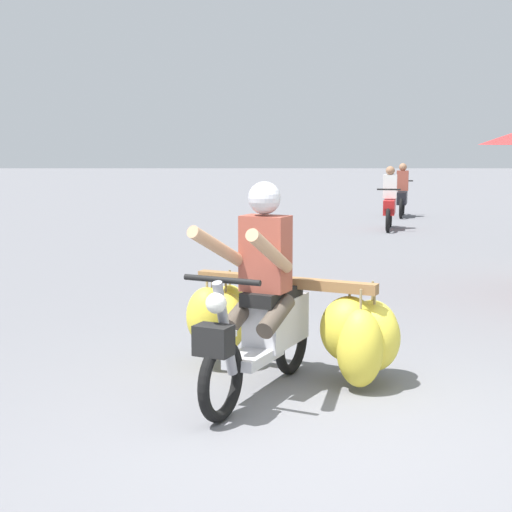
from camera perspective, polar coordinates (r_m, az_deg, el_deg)
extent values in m
plane|color=slate|center=(4.86, 4.85, -13.94)|extent=(120.00, 120.00, 0.00)
torus|color=black|center=(5.16, -2.86, -9.29)|extent=(0.31, 0.54, 0.56)
torus|color=black|center=(6.20, 2.44, -6.28)|extent=(0.31, 0.54, 0.56)
cube|color=silver|center=(5.58, -0.40, -7.51)|extent=(0.46, 0.61, 0.08)
cube|color=silver|center=(5.89, 1.30, -4.87)|extent=(0.53, 0.70, 0.36)
cube|color=black|center=(5.77, 0.98, -2.91)|extent=(0.49, 0.65, 0.10)
cylinder|color=gray|center=(5.12, -2.56, -5.48)|extent=(0.19, 0.29, 0.69)
cylinder|color=black|center=(5.02, -2.80, -1.80)|extent=(0.52, 0.28, 0.04)
sphere|color=silver|center=(4.98, -3.23, -3.54)|extent=(0.14, 0.14, 0.14)
cube|color=black|center=(5.00, -3.43, -6.31)|extent=(0.29, 0.25, 0.20)
cube|color=silver|center=(5.08, -2.88, -6.06)|extent=(0.21, 0.30, 0.04)
cube|color=olive|center=(5.96, 1.90, -1.96)|extent=(1.39, 0.74, 0.08)
cube|color=olive|center=(6.13, 2.57, -1.96)|extent=(1.25, 0.66, 0.06)
ellipsoid|color=gold|center=(5.86, 6.74, -5.44)|extent=(0.53, 0.50, 0.51)
cylinder|color=#998459|center=(5.80, 6.78, -2.76)|extent=(0.02, 0.02, 0.11)
ellipsoid|color=yellow|center=(5.90, 8.55, -6.05)|extent=(0.47, 0.43, 0.52)
cylinder|color=#998459|center=(5.83, 8.62, -3.04)|extent=(0.02, 0.02, 0.17)
ellipsoid|color=yellow|center=(6.09, 8.42, -5.55)|extent=(0.56, 0.54, 0.49)
cylinder|color=#998459|center=(6.02, 8.48, -2.72)|extent=(0.02, 0.02, 0.18)
ellipsoid|color=gold|center=(6.43, -3.50, -4.49)|extent=(0.54, 0.52, 0.46)
cylinder|color=#998459|center=(6.37, -3.52, -1.99)|extent=(0.02, 0.02, 0.17)
ellipsoid|color=yellow|center=(6.24, -3.90, -4.55)|extent=(0.46, 0.44, 0.49)
cylinder|color=#998459|center=(6.19, -3.93, -2.08)|extent=(0.02, 0.02, 0.12)
ellipsoid|color=yellow|center=(6.28, -2.49, -4.91)|extent=(0.45, 0.44, 0.49)
cylinder|color=#998459|center=(6.22, -2.51, -2.22)|extent=(0.02, 0.02, 0.17)
ellipsoid|color=yellow|center=(5.76, 7.53, -6.85)|extent=(0.46, 0.44, 0.59)
cylinder|color=#998459|center=(5.68, 7.60, -3.36)|extent=(0.02, 0.02, 0.18)
ellipsoid|color=yellow|center=(6.55, -2.20, -4.10)|extent=(0.42, 0.41, 0.45)
cylinder|color=#998459|center=(6.49, -2.21, -1.75)|extent=(0.02, 0.02, 0.16)
cube|color=#994738|center=(5.61, 0.48, 0.19)|extent=(0.40, 0.35, 0.56)
sphere|color=silver|center=(5.55, 0.40, 4.36)|extent=(0.24, 0.24, 0.24)
cylinder|color=tan|center=(5.21, 0.85, 0.30)|extent=(0.35, 0.70, 0.39)
cylinder|color=tan|center=(5.38, -2.93, 0.54)|extent=(0.44, 0.67, 0.39)
cylinder|color=#4C4238|center=(5.52, 1.27, -4.48)|extent=(0.31, 0.45, 0.27)
cylinder|color=#4C4238|center=(5.64, -1.33, -4.21)|extent=(0.31, 0.45, 0.27)
torus|color=black|center=(16.56, 9.60, 2.64)|extent=(0.19, 0.53, 0.52)
torus|color=black|center=(17.66, 9.75, 2.98)|extent=(0.19, 0.53, 0.52)
cube|color=red|center=(17.19, 9.71, 3.64)|extent=(0.43, 0.93, 0.32)
cylinder|color=black|center=(16.56, 9.66, 4.93)|extent=(0.50, 0.14, 0.04)
cube|color=silver|center=(17.18, 9.75, 5.14)|extent=(0.34, 0.26, 0.52)
sphere|color=#9E7051|center=(17.15, 9.78, 6.31)|extent=(0.20, 0.20, 0.20)
torus|color=black|center=(20.92, 10.69, 3.75)|extent=(0.20, 0.52, 0.52)
torus|color=black|center=(19.83, 10.55, 3.52)|extent=(0.20, 0.52, 0.52)
cube|color=black|center=(20.26, 10.63, 4.29)|extent=(0.44, 0.93, 0.32)
cylinder|color=black|center=(20.83, 10.73, 5.55)|extent=(0.49, 0.15, 0.04)
cube|color=#994738|center=(20.21, 10.66, 5.56)|extent=(0.34, 0.26, 0.52)
sphere|color=#9E7051|center=(20.22, 10.69, 6.56)|extent=(0.20, 0.20, 0.20)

